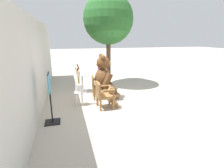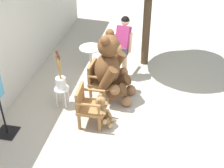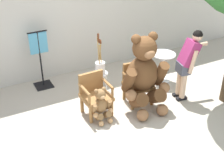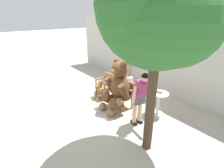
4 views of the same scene
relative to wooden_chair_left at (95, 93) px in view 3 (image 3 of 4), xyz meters
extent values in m
plane|color=#B2A899|center=(0.49, -0.42, -0.46)|extent=(60.00, 60.00, 0.00)
cube|color=beige|center=(0.49, 1.98, 0.94)|extent=(10.00, 0.16, 2.80)
cube|color=olive|center=(0.00, -0.06, -0.06)|extent=(0.58, 0.54, 0.07)
cylinder|color=olive|center=(-0.22, -0.28, -0.28)|extent=(0.07, 0.07, 0.37)
cylinder|color=olive|center=(0.24, -0.26, -0.28)|extent=(0.07, 0.07, 0.37)
cylinder|color=olive|center=(-0.24, 0.14, -0.28)|extent=(0.07, 0.07, 0.37)
cylinder|color=olive|center=(0.22, 0.16, -0.28)|extent=(0.07, 0.07, 0.37)
cube|color=olive|center=(-0.01, 0.17, 0.19)|extent=(0.52, 0.08, 0.42)
cylinder|color=olive|center=(-0.25, -0.07, 0.20)|extent=(0.07, 0.48, 0.06)
cylinder|color=olive|center=(-0.24, -0.28, 0.09)|extent=(0.05, 0.05, 0.22)
cylinder|color=olive|center=(0.25, -0.05, 0.20)|extent=(0.07, 0.48, 0.06)
cylinder|color=olive|center=(0.26, -0.26, 0.09)|extent=(0.05, 0.05, 0.22)
cube|color=olive|center=(0.99, -0.06, -0.06)|extent=(0.60, 0.56, 0.07)
cylinder|color=olive|center=(0.74, -0.25, -0.28)|extent=(0.07, 0.07, 0.37)
cylinder|color=olive|center=(1.20, -0.29, -0.28)|extent=(0.07, 0.07, 0.37)
cylinder|color=olive|center=(0.77, 0.16, -0.28)|extent=(0.07, 0.07, 0.37)
cylinder|color=olive|center=(1.23, 0.13, -0.28)|extent=(0.07, 0.07, 0.37)
cube|color=olive|center=(1.00, 0.17, 0.19)|extent=(0.52, 0.10, 0.42)
cylinder|color=olive|center=(0.74, -0.04, 0.20)|extent=(0.09, 0.48, 0.06)
cylinder|color=olive|center=(0.72, -0.25, 0.09)|extent=(0.05, 0.05, 0.22)
cylinder|color=olive|center=(1.23, -0.08, 0.20)|extent=(0.09, 0.48, 0.06)
cylinder|color=olive|center=(1.22, -0.29, 0.09)|extent=(0.05, 0.05, 0.22)
ellipsoid|color=brown|center=(0.99, -0.18, 0.28)|extent=(0.70, 0.61, 0.77)
sphere|color=brown|center=(0.98, -0.22, 0.87)|extent=(0.49, 0.49, 0.49)
ellipsoid|color=#8C603D|center=(0.97, -0.43, 0.83)|extent=(0.24, 0.20, 0.18)
sphere|color=black|center=(0.97, -0.43, 0.84)|extent=(0.07, 0.07, 0.07)
sphere|color=brown|center=(0.80, -0.18, 1.08)|extent=(0.19, 0.19, 0.19)
sphere|color=brown|center=(1.17, -0.21, 1.08)|extent=(0.19, 0.19, 0.19)
cylinder|color=brown|center=(0.62, -0.28, 0.28)|extent=(0.25, 0.44, 0.58)
sphere|color=#8C603D|center=(0.59, -0.43, 0.02)|extent=(0.23, 0.23, 0.23)
cylinder|color=brown|center=(1.33, -0.34, 0.28)|extent=(0.25, 0.44, 0.58)
sphere|color=#8C603D|center=(1.34, -0.49, 0.02)|extent=(0.23, 0.23, 0.23)
cylinder|color=brown|center=(0.76, -0.45, -0.14)|extent=(0.32, 0.49, 0.45)
sphere|color=#8C603D|center=(0.72, -0.68, -0.34)|extent=(0.24, 0.24, 0.24)
cylinder|color=brown|center=(1.17, -0.48, -0.14)|extent=(0.32, 0.49, 0.45)
sphere|color=#8C603D|center=(1.17, -0.71, -0.34)|extent=(0.24, 0.24, 0.24)
ellipsoid|color=olive|center=(0.00, -0.24, -0.14)|extent=(0.30, 0.26, 0.34)
sphere|color=olive|center=(0.00, -0.26, 0.12)|extent=(0.21, 0.21, 0.21)
ellipsoid|color=tan|center=(0.01, -0.35, 0.11)|extent=(0.10, 0.08, 0.08)
sphere|color=black|center=(0.01, -0.35, 0.11)|extent=(0.03, 0.03, 0.03)
sphere|color=olive|center=(-0.08, -0.25, 0.21)|extent=(0.08, 0.08, 0.08)
sphere|color=olive|center=(0.08, -0.24, 0.21)|extent=(0.08, 0.08, 0.08)
cylinder|color=olive|center=(-0.15, -0.30, -0.14)|extent=(0.10, 0.19, 0.25)
sphere|color=tan|center=(-0.16, -0.37, -0.25)|extent=(0.10, 0.10, 0.10)
cylinder|color=olive|center=(0.16, -0.29, -0.14)|extent=(0.10, 0.19, 0.25)
sphere|color=tan|center=(0.17, -0.36, -0.25)|extent=(0.10, 0.10, 0.10)
cylinder|color=olive|center=(-0.08, -0.37, -0.32)|extent=(0.13, 0.21, 0.20)
sphere|color=tan|center=(-0.09, -0.47, -0.41)|extent=(0.11, 0.11, 0.11)
cylinder|color=olive|center=(0.10, -0.36, -0.32)|extent=(0.13, 0.21, 0.20)
sphere|color=tan|center=(0.11, -0.46, -0.41)|extent=(0.11, 0.11, 0.11)
cube|color=black|center=(1.89, -0.43, -0.43)|extent=(0.25, 0.13, 0.06)
cylinder|color=beige|center=(1.89, -0.43, 0.01)|extent=(0.12, 0.12, 0.82)
cube|color=black|center=(1.92, -0.26, -0.43)|extent=(0.25, 0.13, 0.06)
cylinder|color=beige|center=(1.92, -0.26, 0.01)|extent=(0.12, 0.12, 0.82)
cube|color=#4C5160|center=(1.90, -0.34, 0.29)|extent=(0.27, 0.33, 0.24)
cube|color=#9E2D66|center=(1.99, -0.36, 0.61)|extent=(0.42, 0.38, 0.58)
sphere|color=beige|center=(2.14, -0.39, 0.97)|extent=(0.21, 0.21, 0.21)
sphere|color=black|center=(2.14, -0.39, 0.99)|extent=(0.21, 0.21, 0.21)
cylinder|color=beige|center=(2.27, -0.22, 0.66)|extent=(0.57, 0.18, 0.13)
cylinder|color=beige|center=(1.96, -0.55, 0.49)|extent=(0.18, 0.11, 0.51)
cylinder|color=white|center=(0.47, 0.73, -0.02)|extent=(0.34, 0.34, 0.03)
cylinder|color=white|center=(0.57, 0.83, -0.25)|extent=(0.04, 0.04, 0.43)
cylinder|color=white|center=(0.37, 0.83, -0.25)|extent=(0.04, 0.04, 0.43)
cylinder|color=white|center=(0.57, 0.64, -0.25)|extent=(0.04, 0.04, 0.43)
cylinder|color=white|center=(0.37, 0.64, -0.25)|extent=(0.04, 0.04, 0.43)
cylinder|color=white|center=(0.47, 0.73, 0.13)|extent=(0.22, 0.22, 0.26)
cylinder|color=tan|center=(0.43, 0.71, 0.43)|extent=(0.04, 0.05, 0.70)
cylinder|color=#592D19|center=(0.43, 0.71, 0.82)|extent=(0.05, 0.05, 0.08)
cylinder|color=tan|center=(0.48, 0.72, 0.39)|extent=(0.12, 0.12, 0.63)
cylinder|color=#592D19|center=(0.48, 0.72, 0.75)|extent=(0.06, 0.06, 0.09)
cylinder|color=tan|center=(0.44, 0.74, 0.47)|extent=(0.05, 0.17, 0.77)
cylinder|color=#592D19|center=(0.44, 0.74, 0.89)|extent=(0.05, 0.06, 0.09)
cylinder|color=tan|center=(0.47, 0.74, 0.40)|extent=(0.11, 0.05, 0.65)
cylinder|color=#592D19|center=(0.47, 0.74, 0.76)|extent=(0.05, 0.05, 0.09)
cylinder|color=silver|center=(1.98, 0.47, 0.24)|extent=(0.56, 0.56, 0.03)
cylinder|color=silver|center=(1.98, 0.47, -0.12)|extent=(0.07, 0.07, 0.69)
cylinder|color=silver|center=(1.98, 0.47, -0.45)|extent=(0.40, 0.40, 0.03)
cube|color=black|center=(-0.64, 1.55, -0.45)|extent=(0.40, 0.40, 0.02)
cylinder|color=black|center=(-0.64, 1.55, 0.21)|extent=(0.04, 0.04, 1.35)
cylinder|color=black|center=(-0.64, 1.55, 0.89)|extent=(0.44, 0.03, 0.03)
cube|color=#4C99BF|center=(-0.64, 1.55, 0.63)|extent=(0.40, 0.03, 0.48)
camera|label=1|loc=(-5.20, 1.11, 1.77)|focal=28.00mm
camera|label=2|loc=(-4.81, -1.46, 3.89)|focal=50.00mm
camera|label=3|loc=(-2.11, -4.86, 3.32)|focal=50.00mm
camera|label=4|loc=(4.75, -3.46, 2.41)|focal=28.00mm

